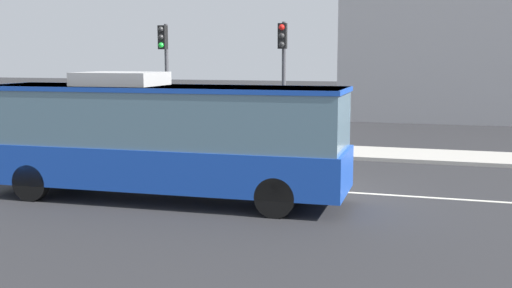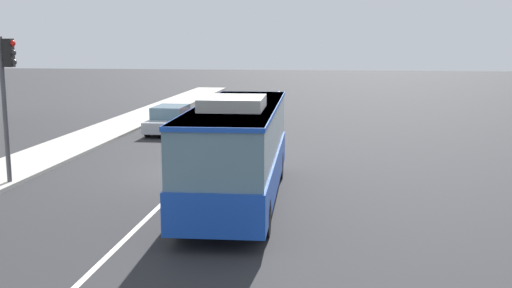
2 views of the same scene
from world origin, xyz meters
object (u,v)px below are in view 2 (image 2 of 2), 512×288
object	(u,v)px
traffic_light_mid_block	(7,85)
sedan_silver	(170,119)
transit_bus	(238,146)
sedan_red	(221,107)

from	to	relation	value
traffic_light_mid_block	sedan_silver	bearing A→B (deg)	77.56
transit_bus	traffic_light_mid_block	size ratio (longest dim) A/B	1.94
sedan_red	traffic_light_mid_block	bearing A→B (deg)	-9.89
transit_bus	sedan_silver	bearing A→B (deg)	21.29
transit_bus	sedan_silver	xyz separation A→B (m)	(14.00, 5.98, -1.09)
sedan_red	traffic_light_mid_block	xyz separation A→B (m)	(-19.26, 3.93, 2.84)
transit_bus	sedan_red	world-z (taller)	transit_bus
sedan_silver	transit_bus	bearing A→B (deg)	23.42
sedan_red	traffic_light_mid_block	world-z (taller)	traffic_light_mid_block
sedan_silver	traffic_light_mid_block	bearing A→B (deg)	-9.64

